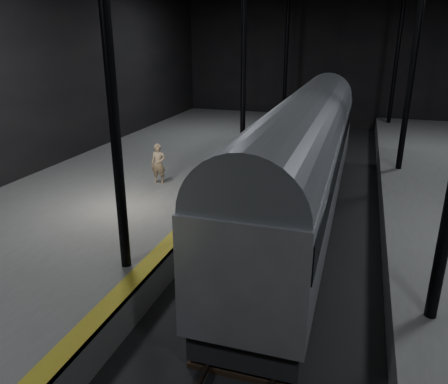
% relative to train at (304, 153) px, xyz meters
% --- Properties ---
extents(ground, '(44.00, 44.00, 0.00)m').
position_rel_train_xyz_m(ground, '(0.00, -2.82, -2.72)').
color(ground, black).
rests_on(ground, ground).
extents(platform_left, '(9.00, 43.80, 1.00)m').
position_rel_train_xyz_m(platform_left, '(-7.50, -2.82, -2.22)').
color(platform_left, '#4E4E4B').
rests_on(platform_left, ground).
extents(tactile_strip, '(0.50, 43.80, 0.01)m').
position_rel_train_xyz_m(tactile_strip, '(-3.25, -2.82, -1.71)').
color(tactile_strip, olive).
rests_on(tactile_strip, platform_left).
extents(track, '(2.40, 43.00, 0.24)m').
position_rel_train_xyz_m(track, '(0.00, -2.82, -2.65)').
color(track, '#3F3328').
rests_on(track, ground).
extents(train, '(2.74, 18.24, 4.87)m').
position_rel_train_xyz_m(train, '(0.00, 0.00, 0.00)').
color(train, '#94969C').
rests_on(train, ground).
extents(woman, '(0.67, 0.49, 1.68)m').
position_rel_train_xyz_m(woman, '(-5.99, -0.14, -0.88)').
color(woman, '#937A5A').
rests_on(woman, platform_left).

